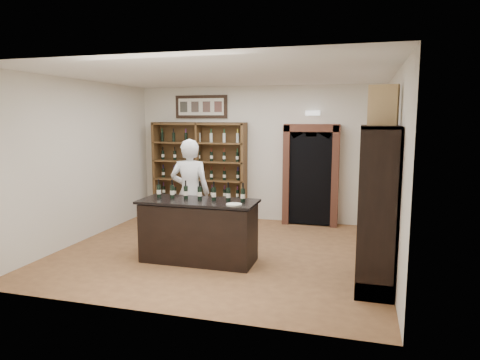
% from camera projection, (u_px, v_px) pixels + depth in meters
% --- Properties ---
extents(floor, '(5.50, 5.50, 0.00)m').
position_uv_depth(floor, '(222.00, 251.00, 7.46)').
color(floor, '#91613A').
rests_on(floor, ground).
extents(ceiling, '(5.50, 5.50, 0.00)m').
position_uv_depth(ceiling, '(221.00, 75.00, 7.03)').
color(ceiling, white).
rests_on(ceiling, wall_back).
extents(wall_back, '(5.50, 0.04, 3.00)m').
position_uv_depth(wall_back, '(256.00, 154.00, 9.62)').
color(wall_back, beige).
rests_on(wall_back, ground).
extents(wall_left, '(0.04, 5.00, 3.00)m').
position_uv_depth(wall_left, '(82.00, 161.00, 7.98)').
color(wall_left, beige).
rests_on(wall_left, ground).
extents(wall_right, '(0.04, 5.00, 3.00)m').
position_uv_depth(wall_right, '(393.00, 171.00, 6.50)').
color(wall_right, beige).
rests_on(wall_right, ground).
extents(wine_shelf, '(2.20, 0.38, 2.20)m').
position_uv_depth(wine_shelf, '(200.00, 170.00, 9.87)').
color(wine_shelf, '#50351B').
rests_on(wine_shelf, ground).
extents(framed_picture, '(1.25, 0.04, 0.52)m').
position_uv_depth(framed_picture, '(201.00, 107.00, 9.79)').
color(framed_picture, black).
rests_on(framed_picture, wall_back).
extents(arched_doorway, '(1.17, 0.35, 2.17)m').
position_uv_depth(arched_doorway, '(311.00, 172.00, 9.18)').
color(arched_doorway, black).
rests_on(arched_doorway, ground).
extents(emergency_light, '(0.30, 0.10, 0.10)m').
position_uv_depth(emergency_light, '(313.00, 113.00, 9.08)').
color(emergency_light, white).
rests_on(emergency_light, wall_back).
extents(tasting_counter, '(1.88, 0.78, 1.00)m').
position_uv_depth(tasting_counter, '(199.00, 231.00, 6.87)').
color(tasting_counter, black).
rests_on(tasting_counter, ground).
extents(counter_bottle_0, '(0.07, 0.07, 0.30)m').
position_uv_depth(counter_bottle_0, '(159.00, 191.00, 7.04)').
color(counter_bottle_0, black).
rests_on(counter_bottle_0, tasting_counter).
extents(counter_bottle_1, '(0.07, 0.07, 0.30)m').
position_uv_depth(counter_bottle_1, '(172.00, 191.00, 6.98)').
color(counter_bottle_1, black).
rests_on(counter_bottle_1, tasting_counter).
extents(counter_bottle_2, '(0.07, 0.07, 0.30)m').
position_uv_depth(counter_bottle_2, '(186.00, 192.00, 6.91)').
color(counter_bottle_2, black).
rests_on(counter_bottle_2, tasting_counter).
extents(counter_bottle_3, '(0.07, 0.07, 0.30)m').
position_uv_depth(counter_bottle_3, '(200.00, 193.00, 6.85)').
color(counter_bottle_3, black).
rests_on(counter_bottle_3, tasting_counter).
extents(counter_bottle_4, '(0.07, 0.07, 0.30)m').
position_uv_depth(counter_bottle_4, '(214.00, 194.00, 6.78)').
color(counter_bottle_4, black).
rests_on(counter_bottle_4, tasting_counter).
extents(counter_bottle_5, '(0.07, 0.07, 0.30)m').
position_uv_depth(counter_bottle_5, '(228.00, 194.00, 6.72)').
color(counter_bottle_5, black).
rests_on(counter_bottle_5, tasting_counter).
extents(counter_bottle_6, '(0.07, 0.07, 0.30)m').
position_uv_depth(counter_bottle_6, '(243.00, 195.00, 6.66)').
color(counter_bottle_6, black).
rests_on(counter_bottle_6, tasting_counter).
extents(side_cabinet, '(0.48, 1.20, 2.20)m').
position_uv_depth(side_cabinet, '(378.00, 232.00, 5.81)').
color(side_cabinet, black).
rests_on(side_cabinet, ground).
extents(shopkeeper, '(0.77, 0.57, 1.94)m').
position_uv_depth(shopkeeper, '(190.00, 193.00, 7.65)').
color(shopkeeper, silver).
rests_on(shopkeeper, ground).
extents(plate, '(0.24, 0.24, 0.02)m').
position_uv_depth(plate, '(234.00, 204.00, 6.42)').
color(plate, silver).
rests_on(plate, tasting_counter).
extents(wine_crate, '(0.40, 0.24, 0.53)m').
position_uv_depth(wine_crate, '(383.00, 105.00, 5.60)').
color(wine_crate, tan).
rests_on(wine_crate, side_cabinet).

